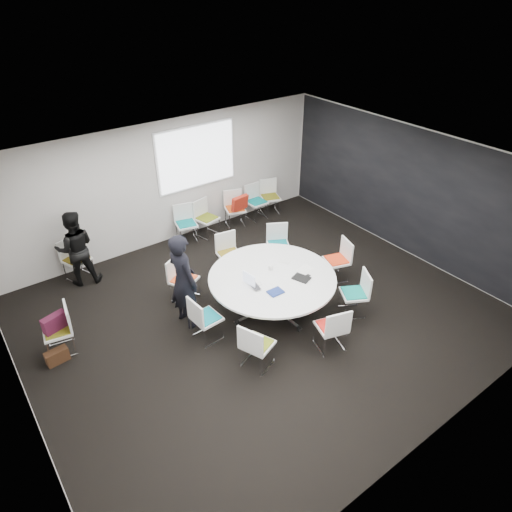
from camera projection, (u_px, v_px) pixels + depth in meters
room_shell at (265, 248)px, 7.82m from camera, size 8.08×7.08×2.88m
conference_table at (272, 284)px, 8.38m from camera, size 2.33×2.33×0.73m
projection_screen at (197, 157)px, 10.27m from camera, size 1.90×0.03×1.35m
chair_ring_a at (336, 267)px, 9.34m from camera, size 0.56×0.57×0.88m
chair_ring_b at (278, 252)px, 9.84m from camera, size 0.62×0.62×0.88m
chair_ring_c at (230, 261)px, 9.53m from camera, size 0.53×0.52×0.88m
chair_ring_d at (184, 287)px, 8.77m from camera, size 0.62×0.61×0.88m
chair_ring_e at (206, 326)px, 7.83m from camera, size 0.48×0.49×0.88m
chair_ring_f at (257, 352)px, 7.29m from camera, size 0.59×0.59×0.88m
chair_ring_g at (331, 335)px, 7.63m from camera, size 0.57×0.56×0.88m
chair_ring_h at (353, 301)px, 8.40m from camera, size 0.61×0.62×0.88m
chair_back_a at (187, 230)px, 10.64m from camera, size 0.55×0.54×0.88m
chair_back_b at (207, 225)px, 10.87m from camera, size 0.55×0.54×0.88m
chair_back_c at (235, 215)px, 11.29m from camera, size 0.58×0.57×0.88m
chair_back_d at (256, 208)px, 11.62m from camera, size 0.46×0.45×0.88m
chair_back_e at (270, 203)px, 11.86m from camera, size 0.59×0.58×0.88m
chair_spare_left at (61, 338)px, 7.57m from camera, size 0.52×0.53×0.88m
chair_person_back at (78, 267)px, 9.37m from camera, size 0.59×0.59×0.88m
person_main at (183, 281)px, 7.86m from camera, size 0.51×0.71×1.82m
person_back at (76, 248)px, 8.98m from camera, size 0.91×0.79×1.58m
laptop at (257, 285)px, 8.03m from camera, size 0.25×0.34×0.02m
laptop_lid at (249, 279)px, 7.99m from camera, size 0.06×0.30×0.22m
notebook_black at (301, 278)px, 8.22m from camera, size 0.31×0.36×0.02m
tablet_folio at (275, 292)px, 7.87m from camera, size 0.26×0.21×0.03m
papers_right at (286, 259)px, 8.76m from camera, size 0.36×0.33×0.00m
papers_front at (305, 269)px, 8.47m from camera, size 0.33×0.26×0.00m
cup at (271, 267)px, 8.44m from camera, size 0.08×0.08×0.09m
phone at (307, 276)px, 8.27m from camera, size 0.15×0.10×0.01m
maroon_bag at (55, 323)px, 7.38m from camera, size 0.42×0.25×0.28m
brown_bag at (57, 356)px, 7.43m from camera, size 0.37×0.19×0.24m
red_jacket at (240, 203)px, 10.91m from camera, size 0.45×0.20×0.36m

